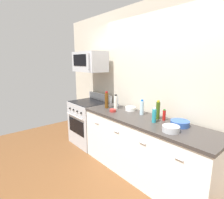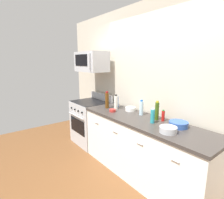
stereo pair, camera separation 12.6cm
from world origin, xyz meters
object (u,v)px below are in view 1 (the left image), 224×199
(bottle_wine_amber, at_px, (107,100))
(bottle_olive_oil, at_px, (158,110))
(microwave, at_px, (90,62))
(bowl_white_ceramic, at_px, (130,109))
(bowl_blue_mixing, at_px, (180,123))
(bowl_red_small, at_px, (113,110))
(bowl_steel_prep, at_px, (171,129))
(bottle_vinegar_white, at_px, (116,102))
(range_oven, at_px, (90,122))
(bottle_soda_blue, at_px, (116,102))
(bottle_dish_soap, at_px, (154,115))
(bottle_water_clear, at_px, (142,108))
(bottle_hot_sauce_red, at_px, (164,115))

(bottle_wine_amber, xyz_separation_m, bottle_olive_oil, (0.99, 0.17, -0.01))
(microwave, bearing_deg, bowl_white_ceramic, 7.00)
(bowl_blue_mixing, bearing_deg, bowl_white_ceramic, 176.98)
(microwave, distance_m, bowl_red_small, 1.22)
(bottle_olive_oil, height_order, bowl_steel_prep, bottle_olive_oil)
(bottle_vinegar_white, relative_size, bowl_white_ceramic, 1.48)
(bottle_olive_oil, distance_m, bowl_steel_prep, 0.50)
(bottle_vinegar_white, height_order, bowl_blue_mixing, bottle_vinegar_white)
(range_oven, xyz_separation_m, bowl_red_small, (0.90, -0.11, 0.47))
(bottle_soda_blue, bearing_deg, bowl_steel_prep, -11.72)
(range_oven, relative_size, bottle_wine_amber, 3.47)
(bottle_wine_amber, distance_m, bowl_steel_prep, 1.40)
(bowl_white_ceramic, bearing_deg, bowl_red_small, -117.56)
(bottle_soda_blue, height_order, bowl_red_small, bottle_soda_blue)
(bottle_soda_blue, xyz_separation_m, bottle_dish_soap, (0.96, -0.15, -0.01))
(bowl_blue_mixing, bearing_deg, bottle_water_clear, 178.68)
(bottle_dish_soap, height_order, bowl_blue_mixing, bottle_dish_soap)
(bottle_water_clear, height_order, bowl_steel_prep, bottle_water_clear)
(bottle_vinegar_white, relative_size, bottle_olive_oil, 0.93)
(bottle_hot_sauce_red, relative_size, bowl_white_ceramic, 0.92)
(bottle_water_clear, bearing_deg, bowl_steel_prep, -21.87)
(bowl_blue_mixing, bearing_deg, bottle_soda_blue, 179.71)
(bottle_vinegar_white, relative_size, bottle_hot_sauce_red, 1.61)
(bottle_vinegar_white, height_order, bottle_hot_sauce_red, bottle_vinegar_white)
(bottle_vinegar_white, height_order, bottle_olive_oil, bottle_olive_oil)
(microwave, bearing_deg, bottle_dish_soap, -2.14)
(bottle_water_clear, distance_m, bowl_white_ceramic, 0.29)
(bottle_olive_oil, bearing_deg, bowl_steel_prep, -35.60)
(bottle_olive_oil, bearing_deg, bowl_red_small, -161.06)
(bottle_wine_amber, bearing_deg, bottle_olive_oil, 9.62)
(bottle_vinegar_white, bearing_deg, bowl_steel_prep, -8.94)
(bottle_vinegar_white, distance_m, bottle_hot_sauce_red, 0.93)
(bottle_vinegar_white, xyz_separation_m, bowl_white_ceramic, (0.25, 0.12, -0.09))
(bottle_wine_amber, xyz_separation_m, bottle_hot_sauce_red, (1.09, 0.19, -0.07))
(bottle_wine_amber, bearing_deg, range_oven, 177.60)
(microwave, bearing_deg, bottle_hot_sauce_red, 4.00)
(bottle_hot_sauce_red, bearing_deg, bowl_red_small, -161.67)
(microwave, relative_size, bowl_blue_mixing, 3.07)
(bottle_water_clear, distance_m, bottle_dish_soap, 0.39)
(range_oven, distance_m, bottle_dish_soap, 1.77)
(microwave, distance_m, bottle_soda_blue, 1.02)
(bowl_steel_prep, bearing_deg, bottle_water_clear, 158.13)
(bottle_soda_blue, height_order, bottle_dish_soap, bottle_soda_blue)
(range_oven, relative_size, bowl_steel_prep, 5.15)
(bottle_soda_blue, bearing_deg, bottle_dish_soap, -8.69)
(bottle_soda_blue, bearing_deg, bottle_olive_oil, 0.81)
(bottle_vinegar_white, distance_m, bottle_olive_oil, 0.84)
(bottle_wine_amber, xyz_separation_m, bottle_soda_blue, (0.09, 0.16, -0.04))
(bowl_steel_prep, bearing_deg, bowl_red_small, 178.29)
(bottle_vinegar_white, bearing_deg, bottle_soda_blue, 135.15)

